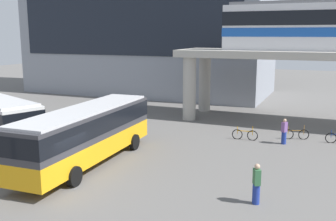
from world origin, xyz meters
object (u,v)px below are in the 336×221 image
(bus_main, at_px, (86,130))
(bicycle_brown, at_px, (296,134))
(station_building, at_px, (149,19))
(bicycle_orange, at_px, (245,135))
(pedestrian_near_building, at_px, (284,132))
(pedestrian_at_kerb, at_px, (256,185))

(bus_main, height_order, bicycle_brown, bus_main)
(bicycle_brown, bearing_deg, bus_main, -135.55)
(station_building, height_order, bicycle_orange, station_building)
(station_building, xyz_separation_m, pedestrian_near_building, (18.88, -18.74, -8.26))
(station_building, relative_size, bicycle_orange, 16.41)
(station_building, relative_size, bus_main, 2.64)
(bicycle_orange, height_order, pedestrian_near_building, pedestrian_near_building)
(bus_main, bearing_deg, bicycle_orange, 50.54)
(pedestrian_at_kerb, height_order, pedestrian_near_building, pedestrian_at_kerb)
(bicycle_brown, distance_m, pedestrian_near_building, 1.77)
(bicycle_orange, relative_size, pedestrian_near_building, 1.04)
(station_building, relative_size, pedestrian_at_kerb, 16.16)
(bus_main, bearing_deg, pedestrian_near_building, 41.44)
(bus_main, bearing_deg, station_building, 108.47)
(station_building, xyz_separation_m, bicycle_orange, (16.25, -18.70, -8.71))
(bicycle_brown, bearing_deg, pedestrian_near_building, -111.99)
(bicycle_brown, distance_m, bicycle_orange, 3.61)
(bicycle_brown, relative_size, pedestrian_at_kerb, 0.95)
(bus_main, relative_size, bicycle_brown, 6.43)
(bus_main, xyz_separation_m, bicycle_brown, (10.39, 10.19, -1.63))
(station_building, bearing_deg, bus_main, -71.53)
(bicycle_brown, bearing_deg, station_building, 138.69)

